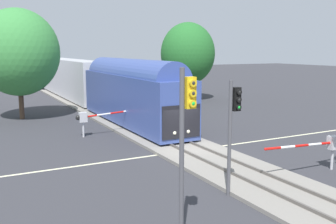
# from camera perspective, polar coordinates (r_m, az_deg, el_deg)

# --- Properties ---
(ground_plane) EXTENTS (220.00, 220.00, 0.00)m
(ground_plane) POSITION_cam_1_polar(r_m,az_deg,el_deg) (24.29, 3.01, -5.70)
(ground_plane) COLOR #333338
(road_centre_stripe) EXTENTS (44.00, 0.20, 0.01)m
(road_centre_stripe) POSITION_cam_1_polar(r_m,az_deg,el_deg) (24.28, 3.01, -5.69)
(road_centre_stripe) COLOR beige
(road_centre_stripe) RESTS_ON ground
(railway_track) EXTENTS (4.40, 80.00, 0.32)m
(railway_track) POSITION_cam_1_polar(r_m,az_deg,el_deg) (24.26, 3.01, -5.49)
(railway_track) COLOR gray
(railway_track) RESTS_ON ground
(commuter_train) EXTENTS (3.04, 64.10, 5.16)m
(commuter_train) POSITION_cam_1_polar(r_m,az_deg,el_deg) (52.70, -14.41, 5.12)
(commuter_train) COLOR #384C93
(commuter_train) RESTS_ON railway_track
(crossing_gate_near) EXTENTS (5.18, 0.40, 1.80)m
(crossing_gate_near) POSITION_cam_1_polar(r_m,az_deg,el_deg) (21.62, 22.27, -4.43)
(crossing_gate_near) COLOR #B7B7BC
(crossing_gate_near) RESTS_ON ground
(crossing_gate_far) EXTENTS (5.72, 0.40, 1.81)m
(crossing_gate_far) POSITION_cam_1_polar(r_m,az_deg,el_deg) (28.46, -11.20, -0.71)
(crossing_gate_far) COLOR #B7B7BC
(crossing_gate_far) RESTS_ON ground
(traffic_signal_near_left) EXTENTS (0.53, 0.38, 5.71)m
(traffic_signal_near_left) POSITION_cam_1_polar(r_m,az_deg,el_deg) (12.30, 2.64, -2.23)
(traffic_signal_near_left) COLOR #4C4C51
(traffic_signal_near_left) RESTS_ON ground
(traffic_signal_median) EXTENTS (0.53, 0.38, 4.99)m
(traffic_signal_median) POSITION_cam_1_polar(r_m,az_deg,el_deg) (16.53, 9.57, -1.04)
(traffic_signal_median) COLOR #4C4C51
(traffic_signal_median) RESTS_ON ground
(oak_behind_train) EXTENTS (7.17, 7.17, 9.81)m
(oak_behind_train) POSITION_cam_1_polar(r_m,az_deg,el_deg) (36.98, -21.16, 8.17)
(oak_behind_train) COLOR #4C3828
(oak_behind_train) RESTS_ON ground
(oak_far_right) EXTENTS (6.63, 6.63, 9.48)m
(oak_far_right) POSITION_cam_1_polar(r_m,az_deg,el_deg) (47.94, 2.93, 8.57)
(oak_far_right) COLOR brown
(oak_far_right) RESTS_ON ground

